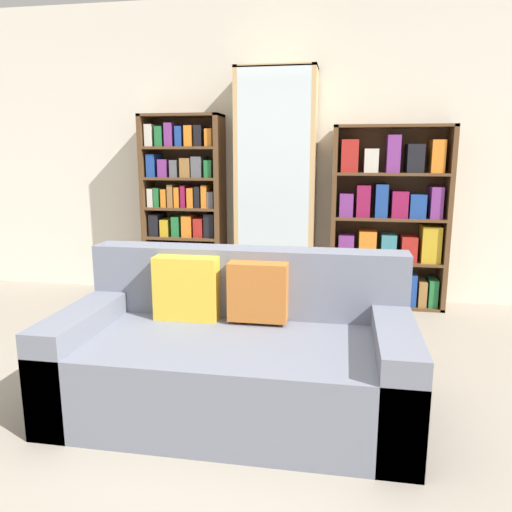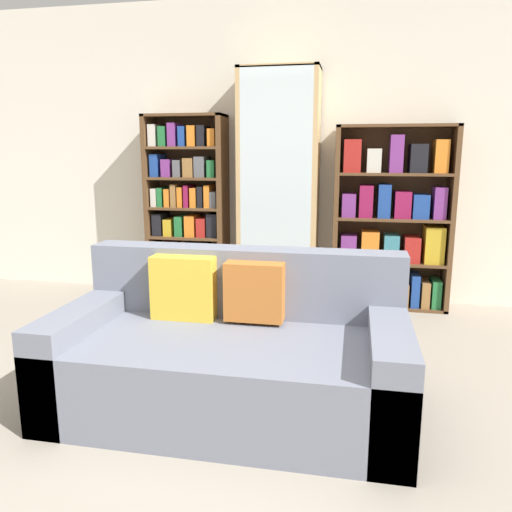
# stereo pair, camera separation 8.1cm
# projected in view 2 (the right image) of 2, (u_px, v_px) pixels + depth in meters

# --- Properties ---
(ground_plane) EXTENTS (16.00, 16.00, 0.00)m
(ground_plane) POSITION_uv_depth(u_px,v_px,m) (190.00, 469.00, 2.16)
(ground_plane) COLOR gray
(wall_back) EXTENTS (6.63, 0.06, 2.70)m
(wall_back) POSITION_uv_depth(u_px,v_px,m) (285.00, 152.00, 4.59)
(wall_back) COLOR silver
(wall_back) RESTS_ON ground
(couch) EXTENTS (1.82, 0.94, 0.81)m
(couch) POSITION_uv_depth(u_px,v_px,m) (231.00, 356.00, 2.66)
(couch) COLOR slate
(couch) RESTS_ON ground
(bookshelf_left) EXTENTS (0.74, 0.32, 1.69)m
(bookshelf_left) POSITION_uv_depth(u_px,v_px,m) (188.00, 211.00, 4.67)
(bookshelf_left) COLOR brown
(bookshelf_left) RESTS_ON ground
(display_cabinet) EXTENTS (0.70, 0.36, 2.06)m
(display_cabinet) POSITION_uv_depth(u_px,v_px,m) (279.00, 189.00, 4.45)
(display_cabinet) COLOR tan
(display_cabinet) RESTS_ON ground
(bookshelf_right) EXTENTS (0.99, 0.32, 1.58)m
(bookshelf_right) POSITION_uv_depth(u_px,v_px,m) (392.00, 224.00, 4.33)
(bookshelf_right) COLOR brown
(bookshelf_right) RESTS_ON ground
(wine_bottle) EXTENTS (0.08, 0.08, 0.41)m
(wine_bottle) POSITION_uv_depth(u_px,v_px,m) (320.00, 335.00, 3.29)
(wine_bottle) COLOR black
(wine_bottle) RESTS_ON ground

